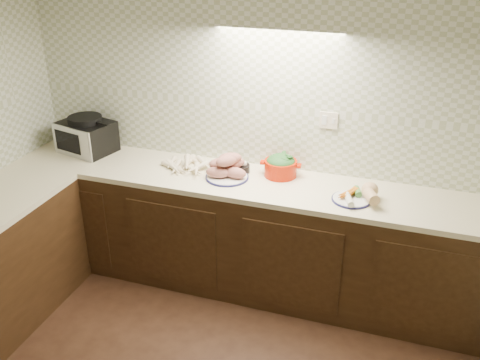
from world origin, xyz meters
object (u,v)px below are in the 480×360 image
(onion_bowl, at_px, (239,166))
(toaster_oven, at_px, (86,135))
(dutch_oven, at_px, (281,166))
(veg_plate, at_px, (360,194))
(sweet_potato_plate, at_px, (227,168))
(parsnip_pile, at_px, (184,166))

(onion_bowl, bearing_deg, toaster_oven, -179.57)
(onion_bowl, bearing_deg, dutch_oven, 5.85)
(toaster_oven, xyz_separation_m, veg_plate, (2.22, -0.16, -0.09))
(sweet_potato_plate, bearing_deg, dutch_oven, 22.94)
(parsnip_pile, bearing_deg, onion_bowl, 14.85)
(parsnip_pile, bearing_deg, sweet_potato_plate, -2.31)
(parsnip_pile, relative_size, dutch_oven, 1.36)
(parsnip_pile, height_order, onion_bowl, onion_bowl)
(sweet_potato_plate, bearing_deg, onion_bowl, 66.82)
(toaster_oven, xyz_separation_m, sweet_potato_plate, (1.25, -0.11, -0.06))
(parsnip_pile, distance_m, onion_bowl, 0.42)
(parsnip_pile, height_order, dutch_oven, dutch_oven)
(sweet_potato_plate, distance_m, onion_bowl, 0.14)
(sweet_potato_plate, xyz_separation_m, dutch_oven, (0.36, 0.15, 0.01))
(parsnip_pile, bearing_deg, veg_plate, -2.63)
(parsnip_pile, xyz_separation_m, dutch_oven, (0.72, 0.14, 0.05))
(dutch_oven, bearing_deg, onion_bowl, -178.94)
(onion_bowl, relative_size, veg_plate, 0.46)
(sweet_potato_plate, distance_m, dutch_oven, 0.39)
(parsnip_pile, relative_size, sweet_potato_plate, 1.29)
(sweet_potato_plate, relative_size, dutch_oven, 1.06)
(toaster_oven, relative_size, sweet_potato_plate, 1.49)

